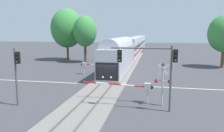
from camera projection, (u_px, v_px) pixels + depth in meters
The scene contains 12 objects.
ground_plane at pixel (108, 85), 26.53m from camera, with size 220.00×220.00×0.00m, color #3D3D42.
road_centre_stripe at pixel (108, 85), 26.53m from camera, with size 44.00×0.20×0.01m.
railway_track at pixel (108, 84), 26.51m from camera, with size 4.40×80.00×0.32m.
commuter_train at pixel (133, 46), 56.19m from camera, with size 3.04×67.01×5.16m.
crossing_gate_near at pixel (138, 87), 19.70m from camera, with size 6.53×0.40×1.80m.
crossing_signal_mast at pixel (163, 80), 18.61m from camera, with size 1.36×0.44×3.74m.
crossing_gate_far at pixel (88, 65), 32.96m from camera, with size 5.60×0.40×1.80m.
traffic_signal_near_right at pixel (153, 62), 17.17m from camera, with size 5.22×0.38×5.29m.
traffic_signal_near_left at pixel (17, 68), 18.46m from camera, with size 0.53×0.38×4.98m.
maple_right_background at pixel (224, 34), 38.54m from camera, with size 5.65×5.65×9.38m.
pine_left_background at pixel (67, 28), 48.91m from camera, with size 7.15×7.15×11.50m.
oak_behind_train at pixel (85, 31), 45.08m from camera, with size 4.84×4.84×9.65m.
Camera 1 is at (5.44, -25.30, 6.28)m, focal length 35.17 mm.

